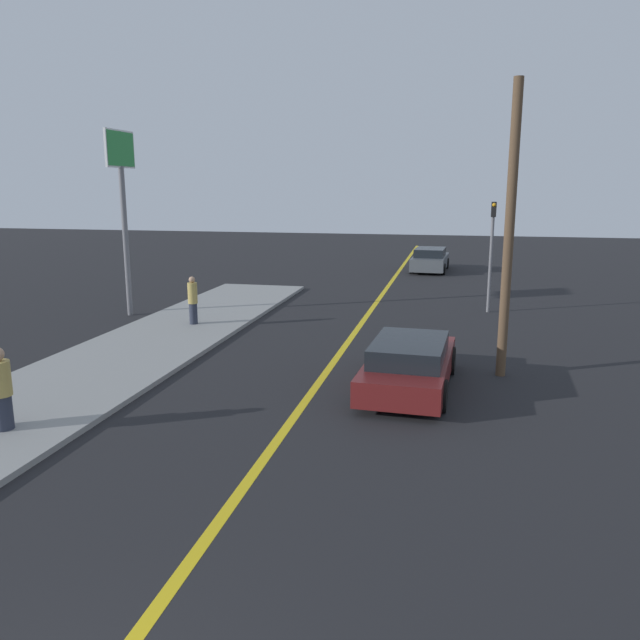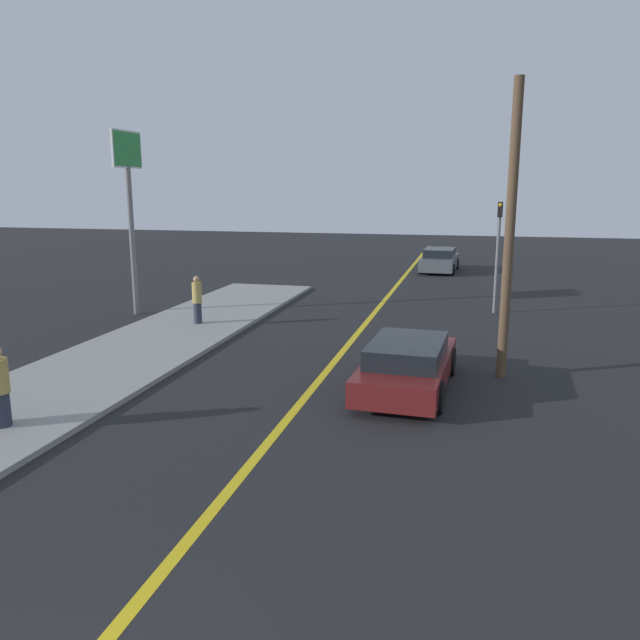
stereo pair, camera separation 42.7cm
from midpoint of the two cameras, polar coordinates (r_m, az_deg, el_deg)
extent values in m
cube|color=gold|center=(21.96, 4.77, -0.29)|extent=(0.20, 60.00, 0.01)
cube|color=gray|center=(18.62, -15.84, -2.78)|extent=(3.89, 24.79, 0.12)
cube|color=maroon|center=(14.93, 8.83, -4.45)|extent=(2.07, 4.68, 0.58)
cube|color=black|center=(14.57, 8.81, -2.76)|extent=(1.75, 2.60, 0.45)
cylinder|color=black|center=(16.45, 6.50, -3.30)|extent=(0.26, 0.71, 0.70)
cylinder|color=black|center=(16.24, 12.59, -3.72)|extent=(0.26, 0.71, 0.70)
cylinder|color=black|center=(13.78, 4.33, -6.32)|extent=(0.26, 0.71, 0.70)
cylinder|color=black|center=(13.53, 11.64, -6.89)|extent=(0.26, 0.71, 0.70)
cube|color=#4C5156|center=(36.06, 11.20, 5.20)|extent=(2.03, 4.41, 0.69)
cube|color=black|center=(35.79, 11.22, 6.07)|extent=(1.71, 2.46, 0.45)
cylinder|color=black|center=(37.50, 10.09, 5.18)|extent=(0.25, 0.61, 0.60)
cylinder|color=black|center=(37.34, 12.72, 5.04)|extent=(0.25, 0.61, 0.60)
cylinder|color=black|center=(34.86, 9.55, 4.68)|extent=(0.25, 0.61, 0.60)
cylinder|color=black|center=(34.69, 12.38, 4.54)|extent=(0.25, 0.61, 0.60)
cylinder|color=#282D3D|center=(13.61, -26.36, -7.33)|extent=(0.36, 0.36, 0.68)
cylinder|color=#282D3D|center=(21.62, -10.57, 0.64)|extent=(0.27, 0.27, 0.71)
cylinder|color=tan|center=(21.49, -10.64, 2.48)|extent=(0.32, 0.32, 0.71)
sphere|color=tan|center=(21.42, -10.69, 3.69)|extent=(0.21, 0.21, 0.21)
cylinder|color=slate|center=(24.33, 16.38, 5.43)|extent=(0.12, 0.12, 4.15)
cube|color=black|center=(24.02, 16.65, 9.65)|extent=(0.18, 0.18, 0.55)
sphere|color=orange|center=(23.93, 16.68, 10.04)|extent=(0.14, 0.14, 0.14)
cylinder|color=slate|center=(24.05, -16.30, 6.87)|extent=(0.20, 0.20, 5.41)
cube|color=silver|center=(24.00, -16.78, 14.73)|extent=(0.08, 1.90, 1.31)
cube|color=#238438|center=(24.00, -16.78, 14.73)|extent=(0.12, 1.78, 1.19)
cylinder|color=brown|center=(15.85, 17.69, 7.54)|extent=(0.24, 0.24, 7.19)
camera|label=1|loc=(0.21, -89.26, 0.16)|focal=35.00mm
camera|label=2|loc=(0.21, 90.74, -0.16)|focal=35.00mm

